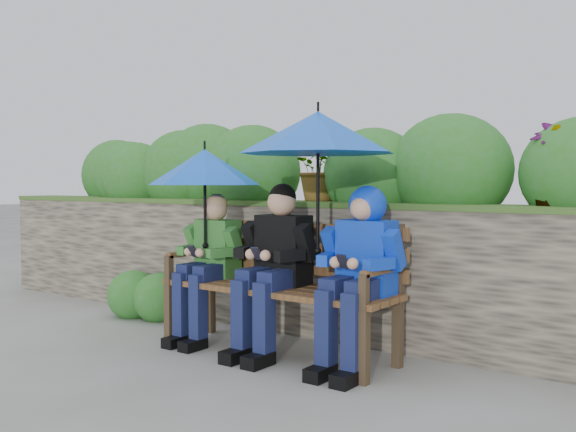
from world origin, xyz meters
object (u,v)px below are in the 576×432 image
Objects in this scene: boy_left at (209,258)px; boy_right at (359,261)px; umbrella_left at (205,167)px; park_bench at (283,278)px; boy_middle at (274,260)px; umbrella_right at (318,133)px.

boy_right is (1.27, 0.01, 0.07)m from boy_left.
park_bench is at bearing 8.62° from umbrella_left.
park_bench is 1.50× the size of boy_right.
umbrella_left reaches higher than boy_middle.
umbrella_right is at bearing 2.39° from umbrella_left.
boy_right is (0.65, -0.07, 0.17)m from park_bench.
umbrella_left is at bearing -171.38° from park_bench.
umbrella_right reaches higher than umbrella_left.
umbrella_left is at bearing -131.39° from boy_left.
park_bench is 1.00m from umbrella_left.
boy_middle is at bearing -0.73° from boy_left.
boy_left is 0.62m from boy_middle.
umbrella_left is (-0.02, -0.02, 0.67)m from boy_left.
boy_left is 0.93× the size of boy_middle.
park_bench is 0.63m from boy_left.
boy_middle is 1.44× the size of umbrella_left.
umbrella_left is (-1.29, -0.03, 0.60)m from boy_right.
park_bench is 2.14× the size of umbrella_left.
umbrella_right is (-0.32, 0.01, 0.81)m from boy_right.
boy_middle is 0.91m from umbrella_right.
umbrella_right is at bearing 177.36° from boy_right.
boy_left is at bearing -172.88° from park_bench.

